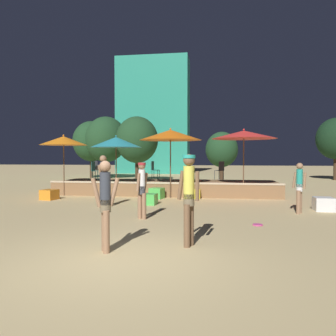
{
  "coord_description": "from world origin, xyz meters",
  "views": [
    {
      "loc": [
        1.74,
        -5.51,
        1.84
      ],
      "look_at": [
        0.0,
        6.3,
        1.41
      ],
      "focal_mm": 35.0,
      "sensor_mm": 36.0,
      "label": 1
    }
  ],
  "objects_px": {
    "background_tree_3": "(106,140)",
    "bistro_chair_3": "(95,169)",
    "person_0": "(142,187)",
    "background_tree_4": "(222,150)",
    "cube_seat_4": "(194,194)",
    "person_1": "(189,193)",
    "bistro_chair_2": "(97,168)",
    "cube_seat_0": "(49,195)",
    "bistro_chair_1": "(154,168)",
    "person_4": "(105,202)",
    "patio_umbrella_2": "(170,135)",
    "cube_seat_1": "(323,204)",
    "patio_umbrella_0": "(116,142)",
    "background_tree_2": "(137,140)",
    "bistro_chair_0": "(220,169)",
    "cube_seat_2": "(149,199)",
    "patio_umbrella_3": "(64,141)",
    "person_3": "(299,187)",
    "person_2": "(103,178)",
    "background_tree_0": "(336,139)",
    "cube_seat_3": "(157,193)",
    "patio_umbrella_1": "(244,135)",
    "frisbee_disc": "(258,225)",
    "background_tree_1": "(91,141)"
  },
  "relations": [
    {
      "from": "person_2",
      "to": "cube_seat_4",
      "type": "bearing_deg",
      "value": -122.26
    },
    {
      "from": "person_0",
      "to": "background_tree_4",
      "type": "xyz_separation_m",
      "value": [
        2.51,
        12.12,
        1.33
      ]
    },
    {
      "from": "cube_seat_0",
      "to": "background_tree_4",
      "type": "bearing_deg",
      "value": 49.23
    },
    {
      "from": "patio_umbrella_1",
      "to": "bistro_chair_3",
      "type": "relative_size",
      "value": 3.36
    },
    {
      "from": "person_1",
      "to": "person_2",
      "type": "relative_size",
      "value": 1.01
    },
    {
      "from": "cube_seat_3",
      "to": "frisbee_disc",
      "type": "bearing_deg",
      "value": -54.03
    },
    {
      "from": "bistro_chair_0",
      "to": "background_tree_2",
      "type": "xyz_separation_m",
      "value": [
        -5.86,
        6.77,
        1.78
      ]
    },
    {
      "from": "patio_umbrella_2",
      "to": "bistro_chair_1",
      "type": "xyz_separation_m",
      "value": [
        -1.14,
        2.08,
        -1.54
      ]
    },
    {
      "from": "person_2",
      "to": "bistro_chair_1",
      "type": "bearing_deg",
      "value": -86.67
    },
    {
      "from": "person_3",
      "to": "background_tree_4",
      "type": "xyz_separation_m",
      "value": [
        -2.29,
        10.5,
        1.39
      ]
    },
    {
      "from": "person_2",
      "to": "cube_seat_2",
      "type": "bearing_deg",
      "value": -134.33
    },
    {
      "from": "background_tree_3",
      "to": "bistro_chair_3",
      "type": "bearing_deg",
      "value": -73.65
    },
    {
      "from": "person_4",
      "to": "background_tree_3",
      "type": "relative_size",
      "value": 0.35
    },
    {
      "from": "cube_seat_1",
      "to": "background_tree_2",
      "type": "relative_size",
      "value": 0.13
    },
    {
      "from": "cube_seat_0",
      "to": "bistro_chair_1",
      "type": "distance_m",
      "value": 5.28
    },
    {
      "from": "cube_seat_0",
      "to": "cube_seat_2",
      "type": "height_order",
      "value": "cube_seat_0"
    },
    {
      "from": "cube_seat_2",
      "to": "bistro_chair_0",
      "type": "height_order",
      "value": "bistro_chair_0"
    },
    {
      "from": "background_tree_3",
      "to": "bistro_chair_2",
      "type": "bearing_deg",
      "value": -73.58
    },
    {
      "from": "patio_umbrella_1",
      "to": "bistro_chair_1",
      "type": "bearing_deg",
      "value": 154.98
    },
    {
      "from": "bistro_chair_1",
      "to": "person_2",
      "type": "bearing_deg",
      "value": 179.21
    },
    {
      "from": "person_2",
      "to": "person_3",
      "type": "bearing_deg",
      "value": -169.58
    },
    {
      "from": "patio_umbrella_1",
      "to": "cube_seat_2",
      "type": "relative_size",
      "value": 4.77
    },
    {
      "from": "cube_seat_2",
      "to": "person_4",
      "type": "relative_size",
      "value": 0.36
    },
    {
      "from": "patio_umbrella_0",
      "to": "background_tree_2",
      "type": "relative_size",
      "value": 0.6
    },
    {
      "from": "background_tree_3",
      "to": "bistro_chair_0",
      "type": "bearing_deg",
      "value": -46.34
    },
    {
      "from": "patio_umbrella_3",
      "to": "background_tree_3",
      "type": "xyz_separation_m",
      "value": [
        -1.94,
        11.53,
        0.65
      ]
    },
    {
      "from": "cube_seat_0",
      "to": "frisbee_disc",
      "type": "relative_size",
      "value": 2.61
    },
    {
      "from": "patio_umbrella_2",
      "to": "person_1",
      "type": "height_order",
      "value": "patio_umbrella_2"
    },
    {
      "from": "patio_umbrella_0",
      "to": "person_1",
      "type": "distance_m",
      "value": 8.89
    },
    {
      "from": "person_0",
      "to": "background_tree_3",
      "type": "distance_m",
      "value": 18.04
    },
    {
      "from": "cube_seat_4",
      "to": "person_1",
      "type": "relative_size",
      "value": 0.34
    },
    {
      "from": "cube_seat_4",
      "to": "person_4",
      "type": "distance_m",
      "value": 8.38
    },
    {
      "from": "patio_umbrella_1",
      "to": "bistro_chair_2",
      "type": "distance_m",
      "value": 7.84
    },
    {
      "from": "background_tree_3",
      "to": "person_3",
      "type": "bearing_deg",
      "value": -52.13
    },
    {
      "from": "cube_seat_1",
      "to": "bistro_chair_2",
      "type": "distance_m",
      "value": 11.03
    },
    {
      "from": "cube_seat_0",
      "to": "person_2",
      "type": "relative_size",
      "value": 0.37
    },
    {
      "from": "bistro_chair_3",
      "to": "patio_umbrella_2",
      "type": "bearing_deg",
      "value": -94.56
    },
    {
      "from": "person_1",
      "to": "background_tree_2",
      "type": "bearing_deg",
      "value": -142.3
    },
    {
      "from": "person_4",
      "to": "bistro_chair_1",
      "type": "xyz_separation_m",
      "value": [
        -1.04,
        10.4,
        0.27
      ]
    },
    {
      "from": "patio_umbrella_3",
      "to": "cube_seat_1",
      "type": "distance_m",
      "value": 11.2
    },
    {
      "from": "person_4",
      "to": "background_tree_4",
      "type": "distance_m",
      "value": 15.71
    },
    {
      "from": "patio_umbrella_0",
      "to": "cube_seat_1",
      "type": "height_order",
      "value": "patio_umbrella_0"
    },
    {
      "from": "bistro_chair_0",
      "to": "frisbee_disc",
      "type": "bearing_deg",
      "value": 52.17
    },
    {
      "from": "bistro_chair_0",
      "to": "background_tree_4",
      "type": "relative_size",
      "value": 0.26
    },
    {
      "from": "background_tree_2",
      "to": "bistro_chair_0",
      "type": "bearing_deg",
      "value": -49.1
    },
    {
      "from": "patio_umbrella_3",
      "to": "person_3",
      "type": "relative_size",
      "value": 1.75
    },
    {
      "from": "bistro_chair_1",
      "to": "background_tree_1",
      "type": "relative_size",
      "value": 0.19
    },
    {
      "from": "cube_seat_3",
      "to": "background_tree_2",
      "type": "relative_size",
      "value": 0.14
    },
    {
      "from": "frisbee_disc",
      "to": "patio_umbrella_0",
      "type": "bearing_deg",
      "value": 135.35
    },
    {
      "from": "background_tree_0",
      "to": "cube_seat_3",
      "type": "bearing_deg",
      "value": -132.29
    }
  ]
}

